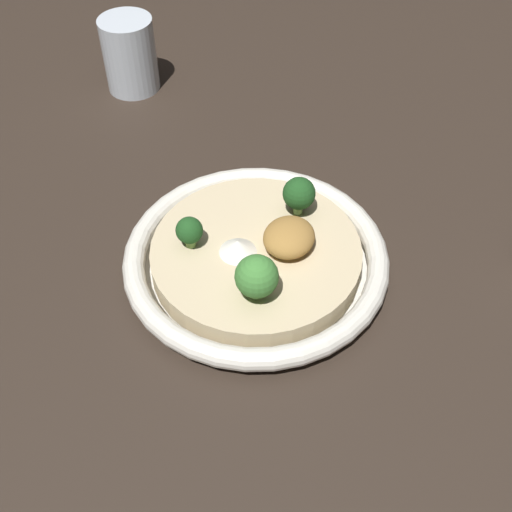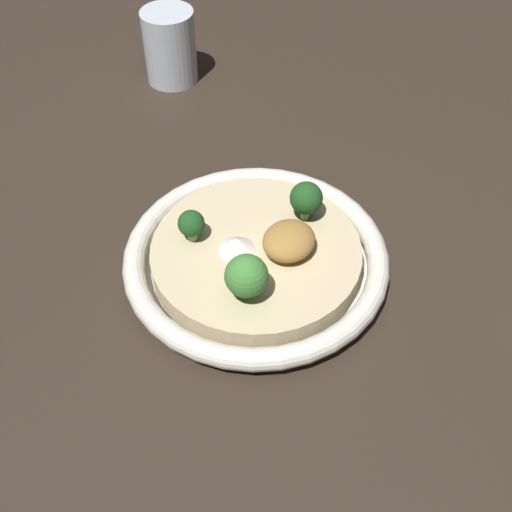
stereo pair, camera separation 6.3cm
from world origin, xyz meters
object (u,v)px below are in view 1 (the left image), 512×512
Objects in this scene: risotto_bowl at (256,258)px; drinking_glass at (130,55)px; broccoli_back_left at (299,194)px; broccoli_back_right at (257,277)px; broccoli_front at (189,231)px.

drinking_glass is at bearing -126.83° from risotto_bowl.
risotto_bowl is 6.12× the size of broccoli_back_left.
broccoli_back_right is 1.40× the size of broccoli_front.
broccoli_front reaches higher than risotto_bowl.
risotto_bowl is 2.72× the size of drinking_glass.
risotto_bowl is 0.07m from broccoli_back_right.
drinking_glass is at bearing -116.93° from broccoli_back_left.
broccoli_back_left is (-0.09, 0.07, 0.01)m from broccoli_front.
drinking_glass reaches higher than broccoli_front.
broccoli_back_left is at bearing 140.14° from broccoli_front.
broccoli_back_right is 0.12m from broccoli_back_left.
broccoli_back_right is 0.43m from drinking_glass.
broccoli_back_right reaches higher than broccoli_front.
broccoli_back_left is 0.35m from drinking_glass.
drinking_glass reaches higher than broccoli_back_right.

